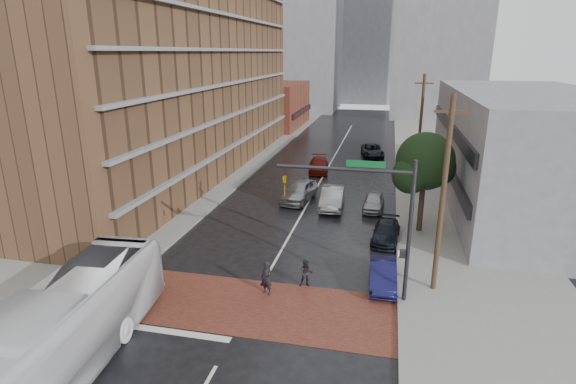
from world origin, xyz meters
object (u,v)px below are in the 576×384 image
Objects in this scene: pedestrian_b at (306,273)px; car_parked_far at (374,202)px; car_parked_near at (383,274)px; transit_bus at (55,337)px; car_parked_mid at (386,232)px; car_travel_a at (299,191)px; car_travel_b at (332,198)px; pedestrian_a at (267,278)px; suv_travel at (373,151)px; car_travel_c at (319,165)px.

car_parked_far is at bearing 64.33° from pedestrian_b.
car_parked_near is 1.02× the size of car_parked_far.
transit_bus is 19.81m from car_parked_mid.
car_parked_mid is at bearing -35.00° from car_travel_a.
transit_bus is at bearing -111.51° from car_travel_b.
car_parked_near is (11.73, 9.86, -1.12)m from transit_bus.
pedestrian_a is 0.47× the size of car_parked_far.
pedestrian_a is 14.14m from car_travel_b.
transit_bus is at bearing -111.87° from suv_travel.
car_parked_far is at bearing 104.24° from car_parked_mid.
car_parked_mid is (11.80, 15.86, -1.17)m from transit_bus.
car_parked_mid is at bearing 47.47° from pedestrian_b.
car_parked_near is at bearing -72.89° from car_travel_b.
car_travel_a reaches higher than car_parked_far.
pedestrian_b is 0.39× the size of car_parked_far.
car_travel_a is 18.87m from suv_travel.
car_parked_near is at bearing 1.47° from pedestrian_b.
car_travel_b is at bearing -82.44° from car_travel_c.
pedestrian_a is 10.05m from car_parked_mid.
transit_bus is 23.18m from car_travel_a.
transit_bus is 11.86m from pedestrian_b.
car_travel_a is at bearing -114.29° from suv_travel.
transit_bus is at bearing -109.38° from pedestrian_a.
pedestrian_a is at bearing -94.00° from car_travel_c.
car_parked_far is (2.96, 13.00, -0.09)m from pedestrian_b.
car_travel_a reaches higher than car_parked_near.
car_travel_c is 0.93× the size of suv_travel.
car_parked_near is 12.04m from car_parked_far.
pedestrian_a is 0.36× the size of car_travel_a.
car_travel_b is (1.54, 14.05, -0.09)m from pedestrian_a.
pedestrian_a reaches higher than car_travel_a.
transit_bus is 2.46× the size of suv_travel.
suv_travel is (9.87, 40.83, -1.05)m from transit_bus.
car_parked_near is (7.06, -12.82, -0.21)m from car_travel_a.
transit_bus is 7.10× the size of pedestrian_a.
car_travel_b is (2.89, -0.99, -0.05)m from car_travel_a.
car_travel_a reaches higher than pedestrian_b.
car_travel_c is at bearing 77.50° from transit_bus.
pedestrian_b is 14.18m from car_travel_a.
car_parked_near is (4.18, -11.84, -0.16)m from car_travel_b.
car_parked_far is (6.11, -0.82, -0.20)m from car_travel_a.
car_parked_mid is 1.07× the size of car_parked_far.
car_parked_near is (5.72, 2.21, -0.25)m from pedestrian_a.
car_parked_near is at bearing -86.21° from car_parked_mid.
car_travel_c is (-2.79, 10.85, -0.11)m from car_travel_b.
car_travel_c is 1.16× the size of car_parked_mid.
pedestrian_b is (7.81, 8.86, -1.02)m from transit_bus.
car_parked_far reaches higher than car_parked_mid.
suv_travel is at bearing 98.92° from car_parked_mid.
transit_bus is 24.40m from car_parked_far.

